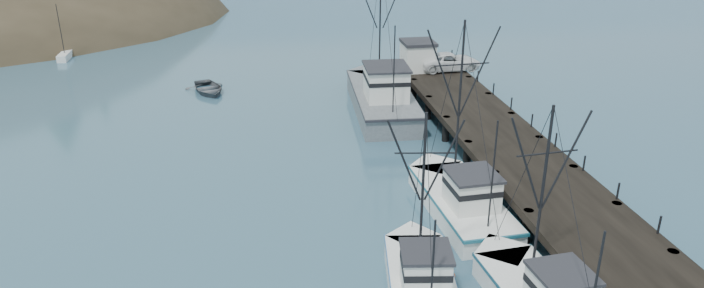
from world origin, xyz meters
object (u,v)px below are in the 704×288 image
object	(u,v)px
trawler_far	(460,199)
motorboat	(208,92)
work_vessel	(382,96)
pier	(504,143)
pickup_truck	(450,61)
trawler_mid	(421,280)
pier_shed	(418,55)

from	to	relation	value
trawler_far	motorboat	size ratio (longest dim) A/B	2.26
work_vessel	pier	bearing A→B (deg)	-64.98
trawler_far	pier	bearing A→B (deg)	49.62
pickup_truck	trawler_far	bearing A→B (deg)	162.09
trawler_mid	pickup_truck	size ratio (longest dim) A/B	1.58
trawler_far	pickup_truck	size ratio (longest dim) A/B	1.98
pier	pickup_truck	bearing A→B (deg)	85.09
work_vessel	motorboat	distance (m)	17.11
pickup_truck	motorboat	world-z (taller)	pickup_truck
trawler_mid	motorboat	world-z (taller)	trawler_mid
pier_shed	pickup_truck	distance (m)	3.11
pickup_truck	motorboat	distance (m)	23.18
work_vessel	pier_shed	distance (m)	7.16
pier_shed	pickup_truck	size ratio (longest dim) A/B	0.54
pier_shed	motorboat	distance (m)	20.26
trawler_far	work_vessel	distance (m)	18.93
trawler_mid	work_vessel	bearing A→B (deg)	82.32
pier_shed	trawler_far	bearing A→B (deg)	-98.56
motorboat	pier_shed	bearing A→B (deg)	-24.18
pickup_truck	trawler_mid	bearing A→B (deg)	158.23
trawler_mid	trawler_far	xyz separation A→B (m)	(4.49, 7.72, 0.00)
pickup_truck	motorboat	bearing A→B (deg)	80.34
pickup_truck	pier	bearing A→B (deg)	172.92
pier	trawler_far	bearing A→B (deg)	-130.38
pier	trawler_mid	distance (m)	16.78
pier	motorboat	distance (m)	29.59
work_vessel	pickup_truck	xyz separation A→B (m)	(7.52, 4.56, 1.60)
trawler_far	pier_shed	bearing A→B (deg)	81.44
trawler_far	motorboat	xyz separation A→B (m)	(-16.20, 26.46, -0.82)
trawler_far	motorboat	bearing A→B (deg)	121.48
trawler_far	pickup_truck	distance (m)	24.46
work_vessel	motorboat	xyz separation A→B (m)	(-15.30, 7.56, -1.23)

